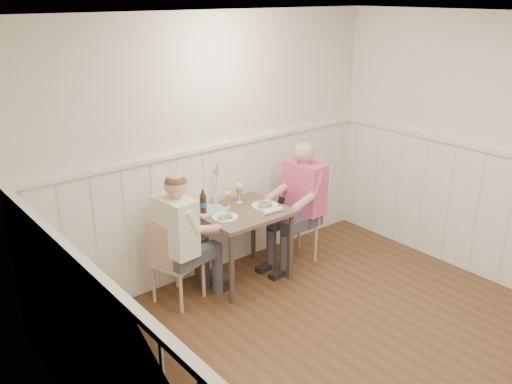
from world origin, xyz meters
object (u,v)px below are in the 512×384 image
at_px(chair_right, 298,217).
at_px(grass_vase, 215,186).
at_px(dining_table, 243,221).
at_px(man_in_pink, 302,212).
at_px(diner_cream, 180,250).
at_px(beer_bottle, 203,203).
at_px(chair_left, 174,260).

relative_size(chair_right, grass_vase, 2.01).
bearing_deg(grass_vase, dining_table, -69.24).
distance_m(man_in_pink, diner_cream, 1.46).
xyz_separation_m(dining_table, beer_bottle, (-0.34, 0.19, 0.21)).
relative_size(man_in_pink, diner_cream, 1.03).
height_order(man_in_pink, grass_vase, man_in_pink).
xyz_separation_m(dining_table, grass_vase, (-0.12, 0.30, 0.30)).
height_order(man_in_pink, beer_bottle, man_in_pink).
relative_size(chair_right, chair_left, 1.07).
relative_size(beer_bottle, grass_vase, 0.55).
bearing_deg(chair_right, beer_bottle, 170.44).
bearing_deg(chair_right, man_in_pink, -100.48).
height_order(diner_cream, beer_bottle, diner_cream).
relative_size(man_in_pink, grass_vase, 3.08).
relative_size(dining_table, beer_bottle, 3.50).
bearing_deg(grass_vase, diner_cream, -153.22).
distance_m(man_in_pink, grass_vase, 1.00).
xyz_separation_m(man_in_pink, diner_cream, (-1.46, 0.05, -0.02)).
distance_m(chair_right, man_in_pink, 0.11).
bearing_deg(beer_bottle, dining_table, -29.28).
relative_size(dining_table, chair_left, 1.02).
height_order(chair_right, beer_bottle, beer_bottle).
height_order(chair_right, man_in_pink, man_in_pink).
distance_m(dining_table, diner_cream, 0.73).
bearing_deg(man_in_pink, beer_bottle, 167.12).
distance_m(dining_table, beer_bottle, 0.44).
distance_m(dining_table, grass_vase, 0.44).
bearing_deg(chair_left, man_in_pink, -4.25).
bearing_deg(chair_right, diner_cream, -179.62).
height_order(dining_table, man_in_pink, man_in_pink).
bearing_deg(grass_vase, chair_left, -159.04).
height_order(chair_left, grass_vase, grass_vase).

